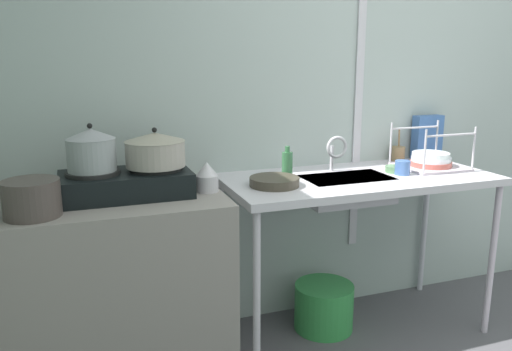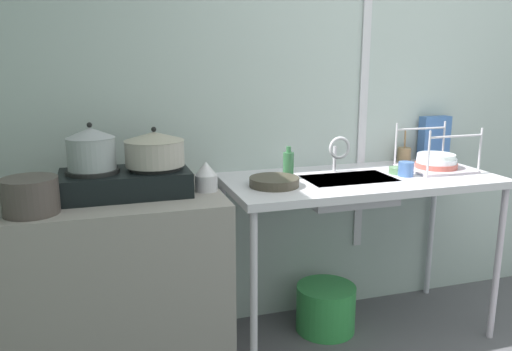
{
  "view_description": "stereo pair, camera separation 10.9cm",
  "coord_description": "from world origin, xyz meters",
  "px_view_note": "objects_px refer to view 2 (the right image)",
  "views": [
    {
      "loc": [
        -1.81,
        -1.09,
        1.55
      ],
      "look_at": [
        -0.95,
        1.28,
        0.96
      ],
      "focal_mm": 36.09,
      "sensor_mm": 36.0,
      "label": 1
    },
    {
      "loc": [
        -1.71,
        -1.13,
        1.55
      ],
      "look_at": [
        -0.95,
        1.28,
        0.96
      ],
      "focal_mm": 36.09,
      "sensor_mm": 36.0,
      "label": 2
    }
  ],
  "objects_px": {
    "frying_pan": "(274,182)",
    "bucket_on_floor": "(326,308)",
    "cup_by_rack": "(406,169)",
    "faucet": "(339,150)",
    "sink_basin": "(348,190)",
    "dish_rack": "(436,162)",
    "pot_beside_stove": "(30,196)",
    "small_bowl_on_drainboard": "(398,171)",
    "stove": "(125,182)",
    "pot_on_right_burner": "(155,149)",
    "cereal_box": "(434,138)",
    "pot_on_left_burner": "(91,148)",
    "percolator": "(206,177)",
    "utensil_jar": "(404,155)",
    "bottle_by_sink": "(288,165)"
  },
  "relations": [
    {
      "from": "frying_pan",
      "to": "bucket_on_floor",
      "type": "xyz_separation_m",
      "value": [
        0.36,
        0.12,
        -0.8
      ]
    },
    {
      "from": "cup_by_rack",
      "to": "faucet",
      "type": "bearing_deg",
      "value": 151.3
    },
    {
      "from": "sink_basin",
      "to": "dish_rack",
      "type": "xyz_separation_m",
      "value": [
        0.57,
        0.04,
        0.11
      ]
    },
    {
      "from": "pot_beside_stove",
      "to": "small_bowl_on_drainboard",
      "type": "distance_m",
      "value": 1.87
    },
    {
      "from": "cup_by_rack",
      "to": "stove",
      "type": "bearing_deg",
      "value": 177.72
    },
    {
      "from": "faucet",
      "to": "stove",
      "type": "bearing_deg",
      "value": -174.27
    },
    {
      "from": "pot_on_right_burner",
      "to": "cereal_box",
      "type": "relative_size",
      "value": 1.03
    },
    {
      "from": "bucket_on_floor",
      "to": "stove",
      "type": "bearing_deg",
      "value": -176.69
    },
    {
      "from": "pot_on_left_burner",
      "to": "frying_pan",
      "type": "bearing_deg",
      "value": -3.59
    },
    {
      "from": "percolator",
      "to": "frying_pan",
      "type": "xyz_separation_m",
      "value": [
        0.34,
        -0.01,
        -0.05
      ]
    },
    {
      "from": "percolator",
      "to": "stove",
      "type": "bearing_deg",
      "value": 173.69
    },
    {
      "from": "bucket_on_floor",
      "to": "pot_on_right_burner",
      "type": "bearing_deg",
      "value": -176.19
    },
    {
      "from": "sink_basin",
      "to": "small_bowl_on_drainboard",
      "type": "xyz_separation_m",
      "value": [
        0.31,
        0.01,
        0.09
      ]
    },
    {
      "from": "cup_by_rack",
      "to": "utensil_jar",
      "type": "bearing_deg",
      "value": 58.29
    },
    {
      "from": "pot_on_right_burner",
      "to": "stove",
      "type": "bearing_deg",
      "value": 180.0
    },
    {
      "from": "pot_beside_stove",
      "to": "bucket_on_floor",
      "type": "height_order",
      "value": "pot_beside_stove"
    },
    {
      "from": "stove",
      "to": "bottle_by_sink",
      "type": "distance_m",
      "value": 0.85
    },
    {
      "from": "faucet",
      "to": "cup_by_rack",
      "type": "relative_size",
      "value": 2.5
    },
    {
      "from": "pot_beside_stove",
      "to": "small_bowl_on_drainboard",
      "type": "bearing_deg",
      "value": 5.91
    },
    {
      "from": "stove",
      "to": "pot_beside_stove",
      "type": "bearing_deg",
      "value": -154.17
    },
    {
      "from": "sink_basin",
      "to": "small_bowl_on_drainboard",
      "type": "relative_size",
      "value": 4.63
    },
    {
      "from": "pot_on_right_burner",
      "to": "pot_beside_stove",
      "type": "height_order",
      "value": "pot_on_right_burner"
    },
    {
      "from": "sink_basin",
      "to": "small_bowl_on_drainboard",
      "type": "height_order",
      "value": "small_bowl_on_drainboard"
    },
    {
      "from": "stove",
      "to": "cereal_box",
      "type": "distance_m",
      "value": 1.91
    },
    {
      "from": "dish_rack",
      "to": "frying_pan",
      "type": "bearing_deg",
      "value": -175.16
    },
    {
      "from": "pot_on_right_burner",
      "to": "frying_pan",
      "type": "bearing_deg",
      "value": -5.34
    },
    {
      "from": "frying_pan",
      "to": "bottle_by_sink",
      "type": "relative_size",
      "value": 1.44
    },
    {
      "from": "percolator",
      "to": "faucet",
      "type": "height_order",
      "value": "faucet"
    },
    {
      "from": "faucet",
      "to": "dish_rack",
      "type": "bearing_deg",
      "value": -8.31
    },
    {
      "from": "frying_pan",
      "to": "sink_basin",
      "type": "bearing_deg",
      "value": 5.64
    },
    {
      "from": "dish_rack",
      "to": "small_bowl_on_drainboard",
      "type": "relative_size",
      "value": 3.42
    },
    {
      "from": "pot_on_right_burner",
      "to": "faucet",
      "type": "bearing_deg",
      "value": 6.53
    },
    {
      "from": "pot_on_right_burner",
      "to": "sink_basin",
      "type": "distance_m",
      "value": 1.05
    },
    {
      "from": "cereal_box",
      "to": "dish_rack",
      "type": "bearing_deg",
      "value": -124.4
    },
    {
      "from": "stove",
      "to": "dish_rack",
      "type": "xyz_separation_m",
      "value": [
        1.73,
        0.03,
        -0.02
      ]
    },
    {
      "from": "frying_pan",
      "to": "dish_rack",
      "type": "bearing_deg",
      "value": 4.84
    },
    {
      "from": "bucket_on_floor",
      "to": "dish_rack",
      "type": "bearing_deg",
      "value": -2.73
    },
    {
      "from": "pot_on_right_burner",
      "to": "sink_basin",
      "type": "relative_size",
      "value": 0.59
    },
    {
      "from": "stove",
      "to": "utensil_jar",
      "type": "bearing_deg",
      "value": 9.28
    },
    {
      "from": "cup_by_rack",
      "to": "cereal_box",
      "type": "bearing_deg",
      "value": 39.01
    },
    {
      "from": "pot_on_left_burner",
      "to": "dish_rack",
      "type": "distance_m",
      "value": 1.88
    },
    {
      "from": "bucket_on_floor",
      "to": "pot_beside_stove",
      "type": "bearing_deg",
      "value": -170.3
    },
    {
      "from": "pot_beside_stove",
      "to": "percolator",
      "type": "bearing_deg",
      "value": 10.89
    },
    {
      "from": "pot_on_right_burner",
      "to": "faucet",
      "type": "relative_size",
      "value": 1.35
    },
    {
      "from": "stove",
      "to": "frying_pan",
      "type": "xyz_separation_m",
      "value": [
        0.72,
        -0.05,
        -0.04
      ]
    },
    {
      "from": "stove",
      "to": "cereal_box",
      "type": "height_order",
      "value": "cereal_box"
    },
    {
      "from": "sink_basin",
      "to": "faucet",
      "type": "distance_m",
      "value": 0.24
    },
    {
      "from": "pot_beside_stove",
      "to": "bottle_by_sink",
      "type": "xyz_separation_m",
      "value": [
        1.23,
        0.27,
        -0.0
      ]
    },
    {
      "from": "small_bowl_on_drainboard",
      "to": "pot_on_right_burner",
      "type": "bearing_deg",
      "value": -179.86
    },
    {
      "from": "pot_on_right_burner",
      "to": "dish_rack",
      "type": "distance_m",
      "value": 1.6
    }
  ]
}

